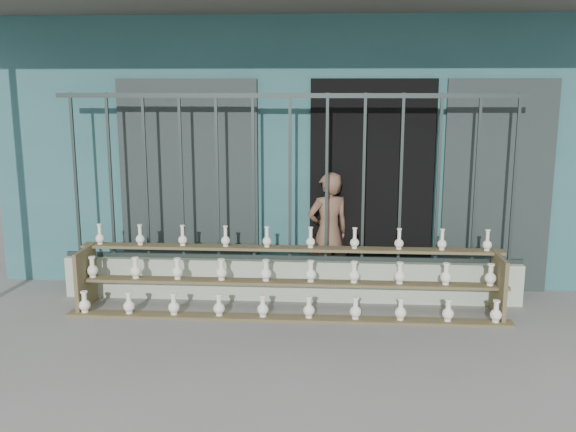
{
  "coord_description": "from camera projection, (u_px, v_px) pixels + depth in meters",
  "views": [
    {
      "loc": [
        0.44,
        -5.47,
        2.32
      ],
      "look_at": [
        0.0,
        1.0,
        1.0
      ],
      "focal_mm": 40.0,
      "sensor_mm": 36.0,
      "label": 1
    }
  ],
  "objects": [
    {
      "name": "elderly_woman",
      "position": [
        328.0,
        232.0,
        7.27
      ],
      "size": [
        0.59,
        0.5,
        1.38
      ],
      "primitive_type": "imported",
      "rotation": [
        0.0,
        0.0,
        3.54
      ],
      "color": "brown",
      "rests_on": "ground"
    },
    {
      "name": "workshop_building",
      "position": [
        303.0,
        133.0,
        9.65
      ],
      "size": [
        7.4,
        6.6,
        3.21
      ],
      "color": "#2C5B5D",
      "rests_on": "ground"
    },
    {
      "name": "shelf_rack",
      "position": [
        288.0,
        279.0,
        6.64
      ],
      "size": [
        4.5,
        0.68,
        0.85
      ],
      "color": "brown",
      "rests_on": "ground"
    },
    {
      "name": "parapet_wall",
      "position": [
        290.0,
        279.0,
        7.07
      ],
      "size": [
        5.0,
        0.2,
        0.45
      ],
      "primitive_type": "cube",
      "color": "#B1C2A6",
      "rests_on": "ground"
    },
    {
      "name": "ground",
      "position": [
        281.0,
        345.0,
        5.84
      ],
      "size": [
        60.0,
        60.0,
        0.0
      ],
      "primitive_type": "plane",
      "color": "slate"
    },
    {
      "name": "security_fence",
      "position": [
        290.0,
        178.0,
        6.84
      ],
      "size": [
        5.0,
        0.04,
        1.8
      ],
      "color": "#283330",
      "rests_on": "parapet_wall"
    }
  ]
}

